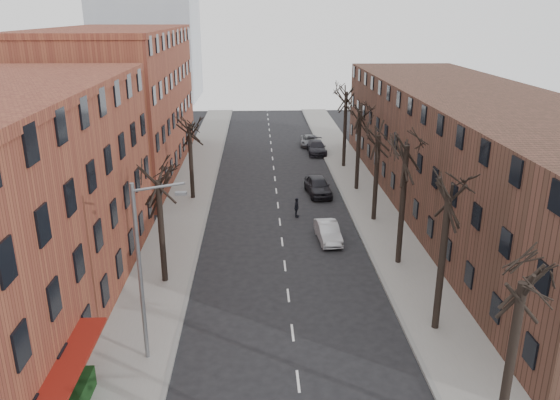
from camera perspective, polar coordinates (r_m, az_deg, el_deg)
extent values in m
cube|color=gray|center=(50.82, -9.40, 0.55)|extent=(4.00, 90.00, 0.15)
cube|color=gray|center=(51.36, 8.61, 0.79)|extent=(4.00, 90.00, 0.15)
cube|color=brown|center=(59.29, -16.57, 9.58)|extent=(12.00, 28.00, 14.00)
cube|color=#502F25|center=(47.65, 19.54, 4.62)|extent=(12.00, 50.00, 10.00)
cylinder|color=slate|center=(26.17, -14.39, -7.72)|extent=(0.20, 0.20, 9.00)
cylinder|color=slate|center=(24.36, -12.69, 1.32)|extent=(2.39, 0.12, 0.46)
cube|color=slate|center=(24.29, -10.32, 0.69)|extent=(0.50, 0.22, 0.14)
imported|color=#A8AAAF|center=(40.31, 5.04, -3.34)|extent=(1.76, 4.29, 1.38)
imported|color=black|center=(50.33, 3.98, 1.50)|extent=(2.48, 5.12, 1.68)
imported|color=black|center=(65.16, 3.85, 5.51)|extent=(2.09, 5.13, 1.49)
imported|color=slate|center=(69.15, 3.05, 6.23)|extent=(2.39, 4.66, 1.26)
imported|color=black|center=(44.69, 1.74, -0.79)|extent=(0.65, 1.04, 1.65)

